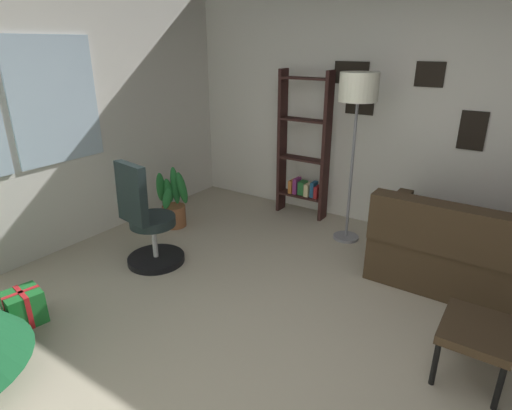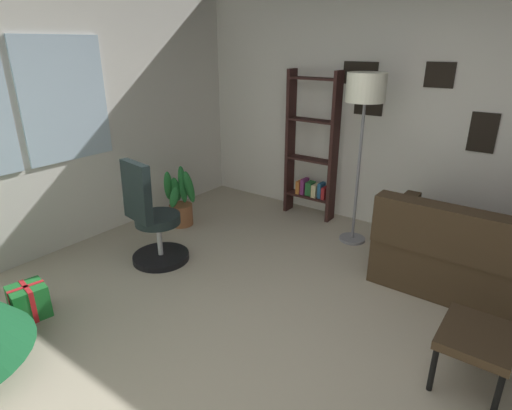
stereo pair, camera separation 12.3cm
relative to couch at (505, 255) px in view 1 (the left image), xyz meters
The scene contains 10 objects.
ground_plane 2.04m from the couch, 150.11° to the left, with size 4.87×5.86×0.10m, color #B0A58E.
wall_back_with_windows 4.49m from the couch, 113.88° to the left, with size 4.87×0.12×2.77m.
wall_right_with_frames 1.66m from the couch, 53.69° to the left, with size 0.12×5.86×2.77m.
couch is the anchor object (origin of this frame).
footstool 1.39m from the couch, behind, with size 0.50×0.42×0.38m.
gift_box_green 4.06m from the couch, 131.87° to the left, with size 0.30×0.29×0.28m.
office_chair 3.28m from the couch, 117.57° to the left, with size 0.56×0.56×1.05m.
bookshelf 2.39m from the couch, 78.33° to the left, with size 0.18×0.64×1.77m.
floor_lamp 1.98m from the couch, 85.95° to the left, with size 0.39×0.39×1.79m.
potted_plant 3.46m from the couch, 101.56° to the left, with size 0.39×0.41×0.70m.
Camera 1 is at (-2.22, -1.00, 2.05)m, focal length 29.26 mm.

